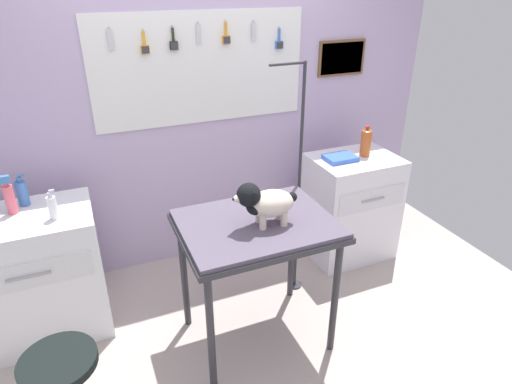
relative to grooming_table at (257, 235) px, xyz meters
The scene contains 13 objects.
ground 0.83m from the grooming_table, 86.05° to the right, with size 4.40×4.00×0.04m, color #B3A49B.
rear_wall_panel 1.21m from the grooming_table, 89.16° to the left, with size 4.00×0.11×2.30m.
grooming_table is the anchor object (origin of this frame).
grooming_arm 0.60m from the grooming_table, 38.37° to the left, with size 0.30×0.11×1.71m.
dog 0.25m from the grooming_table, 64.63° to the right, with size 0.38×0.20×0.28m.
counter_left 1.47m from the grooming_table, 153.84° to the left, with size 0.80×0.58×0.88m.
cabinet_right 1.32m from the grooming_table, 29.05° to the left, with size 0.68×0.54×0.88m.
stool 1.23m from the grooming_table, 164.28° to the right, with size 0.36×0.36×0.58m.
spray_bottle_tall 1.22m from the grooming_table, 154.37° to the left, with size 0.06×0.05×0.19m.
spray_bottle_short 1.51m from the grooming_table, 152.30° to the left, with size 0.06×0.06×0.25m.
detangler_spray 1.50m from the grooming_table, 148.23° to the left, with size 0.07×0.07×0.21m.
soda_bottle 1.37m from the grooming_table, 27.70° to the left, with size 0.08×0.08×0.25m.
supply_tray 1.16m from the grooming_table, 32.82° to the left, with size 0.24×0.18×0.04m.
Camera 1 is at (-0.87, -1.91, 2.19)m, focal length 30.70 mm.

